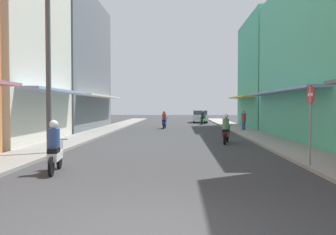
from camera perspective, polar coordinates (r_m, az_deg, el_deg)
ground_plane at (r=25.22m, az=0.80°, el=-2.64°), size 104.08×104.08×0.00m
sidewalk_left at (r=25.93m, az=-11.51°, el=-2.42°), size 2.11×55.31×0.12m
sidewalk_right at (r=25.71m, az=13.22°, el=-2.47°), size 2.11×55.31×0.12m
building_left_far at (r=31.45m, az=-16.93°, el=8.31°), size 7.05×12.62×11.12m
building_right_far at (r=34.05m, az=17.52°, el=6.78°), size 7.05×9.82×9.91m
motorbike_blue at (r=30.86m, az=-0.60°, el=-0.50°), size 0.55×1.81×1.58m
motorbike_white at (r=11.10m, az=-17.74°, el=-4.87°), size 0.58×1.80×1.58m
motorbike_green at (r=37.80m, az=5.70°, el=-0.07°), size 0.76×1.74×1.58m
motorbike_maroon at (r=18.93m, az=9.37°, el=-2.04°), size 0.66×1.78×1.58m
parked_car at (r=42.16m, az=5.20°, el=0.18°), size 1.91×4.16×1.45m
pedestrian_foreground at (r=27.71m, az=12.11°, el=-0.54°), size 0.34×0.34×1.67m
utility_pole at (r=15.00m, az=-18.76°, el=9.49°), size 0.20×1.20×7.85m
street_sign_no_entry at (r=12.00m, az=21.98°, el=0.43°), size 0.07×0.60×2.65m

